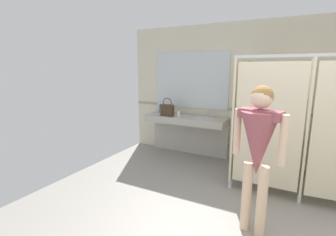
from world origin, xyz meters
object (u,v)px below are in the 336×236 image
paper_cup (179,114)px  person_standing (258,143)px  handbag (167,110)px  soap_dispenser (160,109)px

paper_cup → person_standing: bearing=-45.9°
paper_cup → handbag: bearing=-163.2°
person_standing → handbag: 2.77m
handbag → paper_cup: (0.24, 0.07, -0.08)m
person_standing → handbag: person_standing is taller
person_standing → soap_dispenser: (-2.41, 2.12, -0.12)m
person_standing → paper_cup: bearing=134.1°
handbag → soap_dispenser: bearing=138.7°
handbag → soap_dispenser: 0.45m
person_standing → handbag: bearing=138.6°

